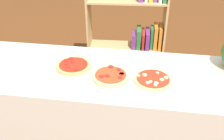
% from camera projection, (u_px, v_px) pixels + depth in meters
% --- Properties ---
extents(counter, '(2.01, 0.67, 0.93)m').
position_uv_depth(counter, '(112.00, 123.00, 2.06)').
color(counter, beige).
rests_on(counter, ground_plane).
extents(parchment_paper, '(1.68, 0.44, 0.00)m').
position_uv_depth(parchment_paper, '(112.00, 72.00, 1.81)').
color(parchment_paper, beige).
rests_on(parchment_paper, counter).
extents(pizza_pepperoni_0, '(0.24, 0.24, 0.03)m').
position_uv_depth(pizza_pepperoni_0, '(73.00, 66.00, 1.86)').
color(pizza_pepperoni_0, tan).
rests_on(pizza_pepperoni_0, parchment_paper).
extents(pizza_pepperoni_1, '(0.24, 0.24, 0.03)m').
position_uv_depth(pizza_pepperoni_1, '(111.00, 76.00, 1.75)').
color(pizza_pepperoni_1, '#E5C17F').
rests_on(pizza_pepperoni_1, parchment_paper).
extents(pizza_mushroom_2, '(0.24, 0.24, 0.03)m').
position_uv_depth(pizza_mushroom_2, '(153.00, 80.00, 1.71)').
color(pizza_mushroom_2, '#E5C17F').
rests_on(pizza_mushroom_2, parchment_paper).
extents(bookshelf, '(0.83, 0.32, 1.59)m').
position_uv_depth(bookshelf, '(137.00, 29.00, 2.84)').
color(bookshelf, tan).
rests_on(bookshelf, ground_plane).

